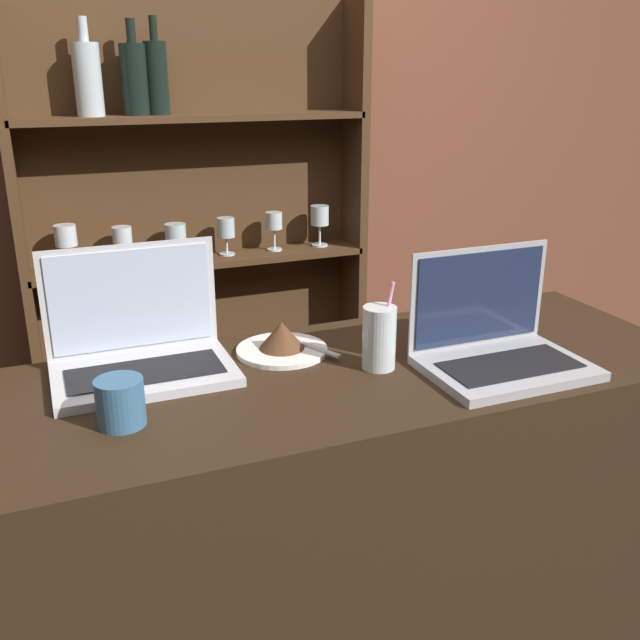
# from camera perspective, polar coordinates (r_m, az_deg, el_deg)

# --- Properties ---
(bar_counter) EXTENTS (1.61, 0.52, 1.05)m
(bar_counter) POSITION_cam_1_polar(r_m,az_deg,el_deg) (1.65, -1.10, -21.54)
(bar_counter) COLOR black
(bar_counter) RESTS_ON ground_plane
(back_wall) EXTENTS (7.00, 0.06, 2.70)m
(back_wall) POSITION_cam_1_polar(r_m,az_deg,el_deg) (2.44, -11.96, 13.11)
(back_wall) COLOR brown
(back_wall) RESTS_ON ground_plane
(back_shelf) EXTENTS (1.13, 0.18, 1.83)m
(back_shelf) POSITION_cam_1_polar(r_m,az_deg,el_deg) (2.44, -9.78, 4.10)
(back_shelf) COLOR #472D19
(back_shelf) RESTS_ON ground_plane
(laptop_near) EXTENTS (0.33, 0.22, 0.24)m
(laptop_near) POSITION_cam_1_polar(r_m,az_deg,el_deg) (1.40, -14.24, -1.97)
(laptop_near) COLOR silver
(laptop_near) RESTS_ON bar_counter
(laptop_far) EXTENTS (0.31, 0.22, 0.22)m
(laptop_far) POSITION_cam_1_polar(r_m,az_deg,el_deg) (1.43, 13.93, -1.70)
(laptop_far) COLOR #ADADB2
(laptop_far) RESTS_ON bar_counter
(cake_plate) EXTENTS (0.19, 0.19, 0.07)m
(cake_plate) POSITION_cam_1_polar(r_m,az_deg,el_deg) (1.46, -3.00, -1.71)
(cake_plate) COLOR white
(cake_plate) RESTS_ON bar_counter
(water_glass) EXTENTS (0.07, 0.07, 0.17)m
(water_glass) POSITION_cam_1_polar(r_m,az_deg,el_deg) (1.38, 4.76, -1.41)
(water_glass) COLOR silver
(water_glass) RESTS_ON bar_counter
(coffee_cup) EXTENTS (0.08, 0.08, 0.08)m
(coffee_cup) POSITION_cam_1_polar(r_m,az_deg,el_deg) (1.21, -15.68, -6.36)
(coffee_cup) COLOR #38668C
(coffee_cup) RESTS_ON bar_counter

